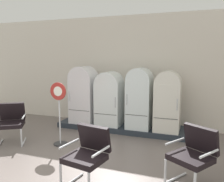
# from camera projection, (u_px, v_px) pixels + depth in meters

# --- Properties ---
(back_wall) EXTENTS (11.76, 0.12, 3.25)m
(back_wall) POSITION_uv_depth(u_px,v_px,m) (130.00, 71.00, 6.92)
(back_wall) COLOR silver
(back_wall) RESTS_ON ground
(display_plinth) EXTENTS (3.77, 0.95, 0.14)m
(display_plinth) POSITION_uv_depth(u_px,v_px,m) (124.00, 127.00, 6.56)
(display_plinth) COLOR #252D36
(display_plinth) RESTS_ON ground
(refrigerator_0) EXTENTS (0.70, 0.64, 1.64)m
(refrigerator_0) POSITION_uv_depth(u_px,v_px,m) (84.00, 93.00, 6.70)
(refrigerator_0) COLOR white
(refrigerator_0) RESTS_ON display_plinth
(refrigerator_1) EXTENTS (0.69, 0.66, 1.50)m
(refrigerator_1) POSITION_uv_depth(u_px,v_px,m) (109.00, 97.00, 6.45)
(refrigerator_1) COLOR white
(refrigerator_1) RESTS_ON display_plinth
(refrigerator_2) EXTENTS (0.63, 0.66, 1.62)m
(refrigerator_2) POSITION_uv_depth(u_px,v_px,m) (139.00, 96.00, 6.15)
(refrigerator_2) COLOR white
(refrigerator_2) RESTS_ON display_plinth
(refrigerator_3) EXTENTS (0.64, 0.68, 1.56)m
(refrigerator_3) POSITION_uv_depth(u_px,v_px,m) (168.00, 99.00, 5.91)
(refrigerator_3) COLOR silver
(refrigerator_3) RESTS_ON display_plinth
(armchair_left) EXTENTS (0.82, 0.83, 0.95)m
(armchair_left) POSITION_uv_depth(u_px,v_px,m) (11.00, 120.00, 5.49)
(armchair_left) COLOR silver
(armchair_left) RESTS_ON ground
(armchair_right) EXTENTS (0.83, 0.84, 0.95)m
(armchair_right) POSITION_uv_depth(u_px,v_px,m) (194.00, 152.00, 3.64)
(armchair_right) COLOR silver
(armchair_right) RESTS_ON ground
(armchair_center) EXTENTS (0.72, 0.72, 0.95)m
(armchair_center) POSITION_uv_depth(u_px,v_px,m) (88.00, 152.00, 3.65)
(armchair_center) COLOR silver
(armchair_center) RESTS_ON ground
(sign_stand) EXTENTS (0.40, 0.32, 1.47)m
(sign_stand) POSITION_uv_depth(u_px,v_px,m) (59.00, 117.00, 5.34)
(sign_stand) COLOR #2D2D30
(sign_stand) RESTS_ON ground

